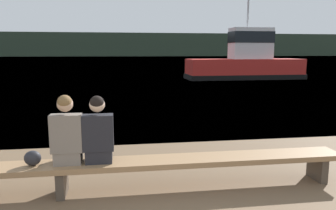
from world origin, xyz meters
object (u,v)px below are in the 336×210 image
object	(u,v)px
bench_main	(61,169)
tugboat_red	(246,63)
person_left	(67,133)
person_right	(98,133)
shopping_bag	(33,158)

from	to	relation	value
bench_main	tugboat_red	bearing A→B (deg)	61.47
bench_main	tugboat_red	xyz separation A→B (m)	(10.67, 19.63, 0.82)
person_left	person_right	distance (m)	0.45
shopping_bag	bench_main	bearing A→B (deg)	0.12
person_right	tugboat_red	size ratio (longest dim) A/B	0.11
person_left	shopping_bag	world-z (taller)	person_left
bench_main	shopping_bag	world-z (taller)	shopping_bag
bench_main	person_left	size ratio (longest dim) A/B	8.56
person_right	shopping_bag	xyz separation A→B (m)	(-0.95, 0.00, -0.34)
person_left	tugboat_red	world-z (taller)	tugboat_red
shopping_bag	tugboat_red	distance (m)	22.55
person_right	shopping_bag	bearing A→B (deg)	179.95
bench_main	person_right	xyz separation A→B (m)	(0.56, -0.00, 0.53)
person_left	person_right	size ratio (longest dim) A/B	1.02
bench_main	person_left	world-z (taller)	person_left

